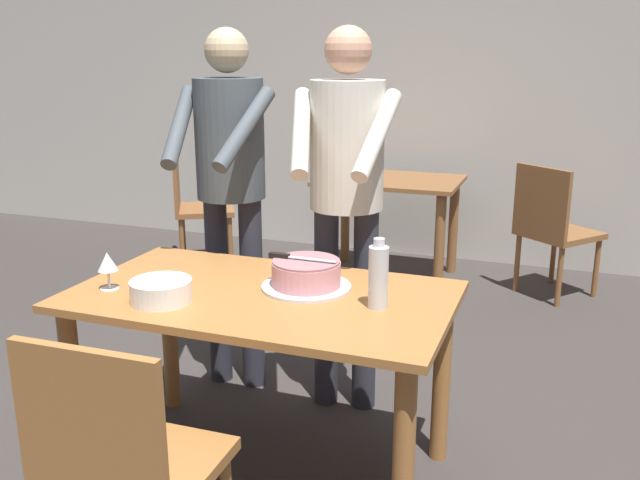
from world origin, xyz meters
name	(u,v)px	position (x,y,z in m)	size (l,w,h in m)	color
ground_plane	(266,469)	(0.00, 0.00, 0.00)	(14.00, 14.00, 0.00)	#383330
back_wall	(436,87)	(0.00, 3.24, 1.35)	(10.00, 0.12, 2.70)	#BCB7AD
main_dining_table	(262,324)	(0.00, 0.00, 0.62)	(1.41, 0.80, 0.75)	#9E6633
cake_on_platter	(306,275)	(0.14, 0.10, 0.80)	(0.34, 0.34, 0.11)	silver
cake_knife	(289,257)	(0.07, 0.10, 0.87)	(0.27, 0.03, 0.02)	silver
plate_stack	(161,291)	(-0.30, -0.21, 0.79)	(0.22, 0.22, 0.08)	white
wine_glass_near	(108,263)	(-0.55, -0.16, 0.85)	(0.08, 0.08, 0.14)	silver
water_bottle	(378,276)	(0.45, 0.00, 0.86)	(0.07, 0.07, 0.25)	silver
person_cutting_cake	(346,180)	(0.13, 0.61, 1.08)	(0.46, 0.57, 1.72)	#2D2D38
person_standing_beside	(230,171)	(-0.45, 0.64, 1.08)	(0.47, 0.56, 1.72)	#2D2D38
chair_near_side	(124,464)	(-0.07, -0.78, 0.49)	(0.45, 0.45, 0.90)	#9E6633
background_table	(389,201)	(-0.17, 2.54, 0.58)	(1.00, 0.70, 0.74)	brown
background_chair_1	(552,226)	(0.96, 2.51, 0.49)	(0.62, 0.62, 0.90)	brown
background_chair_2	(194,202)	(-1.67, 2.34, 0.49)	(0.60, 0.60, 0.90)	brown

